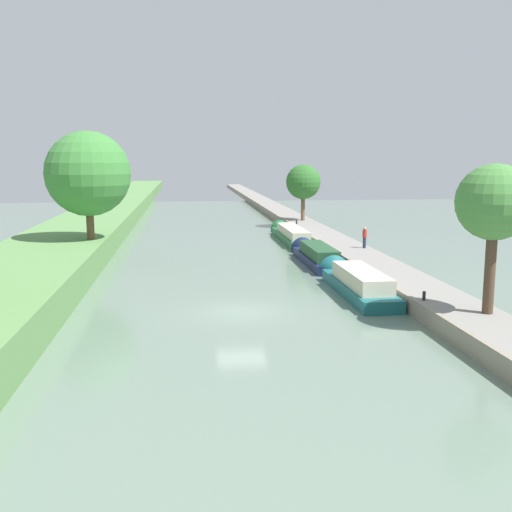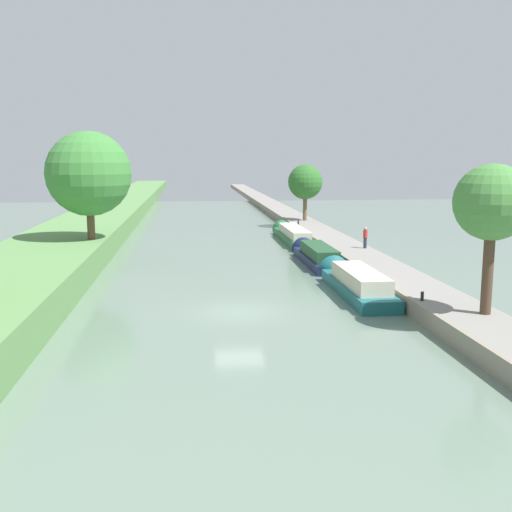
{
  "view_description": "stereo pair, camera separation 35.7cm",
  "coord_description": "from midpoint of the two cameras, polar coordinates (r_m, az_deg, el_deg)",
  "views": [
    {
      "loc": [
        -2.76,
        -29.81,
        7.83
      ],
      "look_at": [
        2.13,
        11.47,
        1.0
      ],
      "focal_mm": 42.04,
      "sensor_mm": 36.0,
      "label": 1
    },
    {
      "loc": [
        -2.41,
        -29.85,
        7.83
      ],
      "look_at": [
        2.13,
        11.47,
        1.0
      ],
      "focal_mm": 42.04,
      "sensor_mm": 36.0,
      "label": 2
    }
  ],
  "objects": [
    {
      "name": "narrowboat_navy",
      "position": [
        45.35,
        5.92,
        0.08
      ],
      "size": [
        2.0,
        10.43,
        2.09
      ],
      "color": "#141E42",
      "rests_on": "ground_plane"
    },
    {
      "name": "person_walking",
      "position": [
        47.46,
        10.57,
        1.78
      ],
      "size": [
        0.34,
        0.34,
        1.66
      ],
      "color": "#282D42",
      "rests_on": "right_towpath"
    },
    {
      "name": "tree_rightbank_midnear",
      "position": [
        67.58,
        4.86,
        7.02
      ],
      "size": [
        3.86,
        3.86,
        6.25
      ],
      "color": "brown",
      "rests_on": "right_towpath"
    },
    {
      "name": "tree_rightbank_near",
      "position": [
        28.42,
        21.88,
        4.62
      ],
      "size": [
        3.39,
        3.39,
        6.74
      ],
      "color": "#4C3828",
      "rests_on": "right_towpath"
    },
    {
      "name": "right_towpath",
      "position": [
        33.27,
        16.49,
        -3.91
      ],
      "size": [
        3.13,
        260.0,
        0.85
      ],
      "color": "gray",
      "rests_on": "ground_plane"
    },
    {
      "name": "tree_leftbank_downstream",
      "position": [
        45.38,
        -15.41,
        7.55
      ],
      "size": [
        6.15,
        6.15,
        7.87
      ],
      "color": "brown",
      "rests_on": "left_grassy_bank"
    },
    {
      "name": "ground_plane",
      "position": [
        30.94,
        -1.27,
        -5.33
      ],
      "size": [
        160.0,
        160.0,
        0.0
      ],
      "primitive_type": "plane",
      "color": "slate"
    },
    {
      "name": "narrowboat_green",
      "position": [
        57.34,
        3.61,
        2.04
      ],
      "size": [
        2.01,
        13.67,
        2.03
      ],
      "color": "#1E6033",
      "rests_on": "ground_plane"
    },
    {
      "name": "mooring_bollard_far",
      "position": [
        63.45,
        4.21,
        3.2
      ],
      "size": [
        0.16,
        0.16,
        0.45
      ],
      "color": "black",
      "rests_on": "right_towpath"
    },
    {
      "name": "mooring_bollard_near",
      "position": [
        30.78,
        15.86,
        -3.7
      ],
      "size": [
        0.16,
        0.16,
        0.45
      ],
      "color": "black",
      "rests_on": "right_towpath"
    },
    {
      "name": "stone_quay",
      "position": [
        32.66,
        13.75,
        -4.0
      ],
      "size": [
        0.25,
        260.0,
        0.9
      ],
      "color": "gray",
      "rests_on": "ground_plane"
    },
    {
      "name": "narrowboat_teal",
      "position": [
        35.73,
        9.59,
        -2.45
      ],
      "size": [
        2.19,
        10.5,
        2.25
      ],
      "color": "#195B60",
      "rests_on": "ground_plane"
    }
  ]
}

